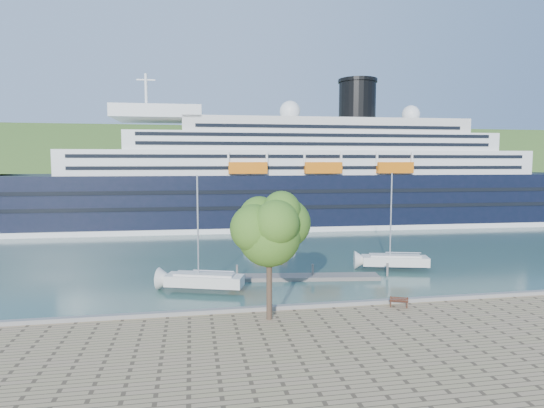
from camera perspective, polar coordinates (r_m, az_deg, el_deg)
The scene contains 10 objects.
ground at distance 35.77m, azimuth 5.04°, elevation -14.23°, with size 400.00×400.00×0.00m, color #2F544B.
far_hillside at distance 177.75m, azimuth -7.27°, elevation 5.27°, with size 400.00×50.00×24.00m, color #2C4F1F.
quay_coping at distance 35.22m, azimuth 5.14°, elevation -12.57°, with size 220.00×0.50×0.30m, color slate.
cruise_ship at distance 85.24m, azimuth 2.25°, elevation 6.51°, with size 122.55×17.85×27.52m, color black, non-canonical shape.
park_bench at distance 36.43m, azimuth 15.63°, elevation -11.64°, with size 1.42×0.58×0.91m, color #431F13, non-canonical shape.
promenade_tree at distance 31.46m, azimuth -0.35°, elevation -5.89°, with size 5.84×5.84×9.68m, color #37641A, non-canonical shape.
floating_pontoon at distance 47.07m, azimuth 2.77°, elevation -9.17°, with size 17.42×2.13×0.39m, color slate, non-canonical shape.
sailboat_white_near at distance 42.10m, azimuth -8.55°, elevation -4.10°, with size 7.92×2.20×10.24m, color silver, non-canonical shape.
sailboat_white_far at distance 51.77m, azimuth 15.28°, elevation -2.48°, with size 7.91×2.20×10.22m, color silver, non-canonical shape.
tender_launch at distance 62.41m, azimuth -0.32°, elevation -4.85°, with size 6.84×2.34×1.89m, color #D8650C, non-canonical shape.
Camera 1 is at (-8.89, -32.53, 11.94)m, focal length 30.00 mm.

